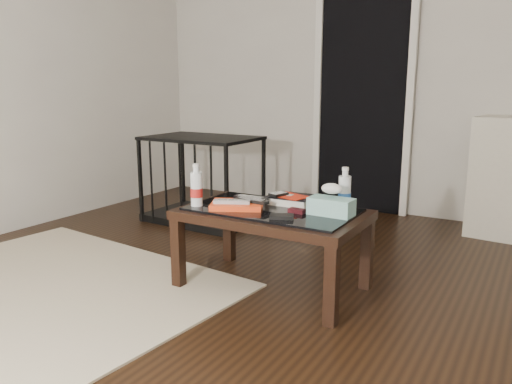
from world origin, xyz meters
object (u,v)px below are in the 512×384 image
pet_crate (203,194)px  coffee_table (272,220)px  tissue_box (331,206)px  water_bottle_left (196,185)px  water_bottle_right (345,189)px  textbook (291,200)px

pet_crate → coffee_table: bearing=-36.8°
pet_crate → tissue_box: size_ratio=4.01×
water_bottle_left → tissue_box: size_ratio=1.03×
pet_crate → tissue_box: bearing=-29.3°
water_bottle_right → tissue_box: (-0.03, -0.11, -0.07)m
coffee_table → water_bottle_left: bearing=-158.3°
textbook → water_bottle_right: water_bottle_right is taller
water_bottle_left → water_bottle_right: size_ratio=1.00×
textbook → water_bottle_left: bearing=-146.2°
coffee_table → water_bottle_left: size_ratio=4.20×
textbook → coffee_table: bearing=-104.8°
pet_crate → water_bottle_right: (1.55, -0.82, 0.35)m
water_bottle_right → tissue_box: water_bottle_right is taller
water_bottle_right → tissue_box: size_ratio=1.03×
coffee_table → textbook: size_ratio=4.00×
tissue_box → water_bottle_right: bearing=77.6°
pet_crate → water_bottle_left: size_ratio=3.87×
coffee_table → pet_crate: (-1.19, 0.96, -0.17)m
water_bottle_left → tissue_box: bearing=14.7°
coffee_table → tissue_box: bearing=5.7°
textbook → water_bottle_left: size_ratio=1.05×
water_bottle_left → tissue_box: water_bottle_left is taller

